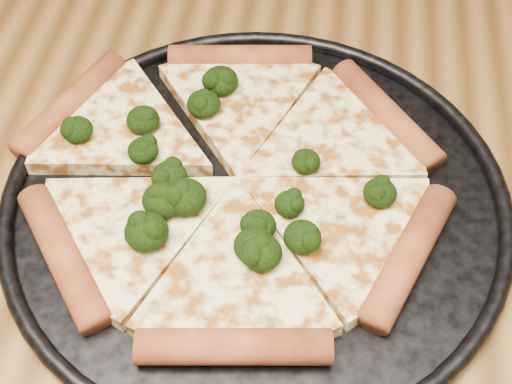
# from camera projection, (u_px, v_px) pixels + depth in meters

# --- Properties ---
(dining_table) EXTENTS (1.20, 0.90, 0.75)m
(dining_table) POSITION_uv_depth(u_px,v_px,m) (190.00, 287.00, 0.63)
(dining_table) COLOR brown
(dining_table) RESTS_ON ground
(pizza_pan) EXTENTS (0.40, 0.40, 0.02)m
(pizza_pan) POSITION_uv_depth(u_px,v_px,m) (256.00, 198.00, 0.57)
(pizza_pan) COLOR black
(pizza_pan) RESTS_ON dining_table
(pizza) EXTENTS (0.37, 0.33, 0.03)m
(pizza) POSITION_uv_depth(u_px,v_px,m) (233.00, 177.00, 0.57)
(pizza) COLOR #FFEA9C
(pizza) RESTS_ON pizza_pan
(broccoli_florets) EXTENTS (0.27, 0.20, 0.02)m
(broccoli_florets) POSITION_uv_depth(u_px,v_px,m) (210.00, 181.00, 0.55)
(broccoli_florets) COLOR black
(broccoli_florets) RESTS_ON pizza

